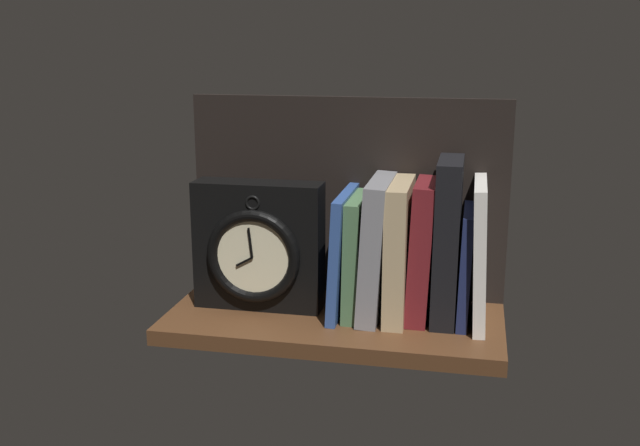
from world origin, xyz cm
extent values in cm
cube|color=#4C2D19|center=(0.00, 0.00, -1.25)|extent=(54.06, 24.50, 2.50)
cube|color=black|center=(0.00, 11.65, 17.10)|extent=(54.06, 1.20, 34.19)
cube|color=#2D4C8E|center=(0.89, 2.67, 9.93)|extent=(2.56, 16.76, 19.90)
cube|color=#476B44|center=(3.21, 2.67, 9.62)|extent=(2.76, 14.26, 19.28)
cube|color=gray|center=(6.38, 2.67, 11.07)|extent=(4.41, 16.33, 22.29)
cube|color=tan|center=(10.00, 2.67, 10.91)|extent=(3.39, 15.95, 21.83)
cube|color=maroon|center=(13.65, 2.67, 11.03)|extent=(4.14, 12.59, 22.17)
cube|color=black|center=(17.50, 2.67, 12.85)|extent=(3.94, 13.23, 25.72)
cube|color=#192147|center=(20.52, 2.67, 9.00)|extent=(2.02, 13.23, 18.03)
cube|color=silver|center=(22.59, 2.67, 11.19)|extent=(2.72, 16.26, 22.44)
cube|color=black|center=(-12.97, 1.89, 10.55)|extent=(21.11, 5.98, 21.11)
torus|color=black|center=(-12.97, -1.50, 9.56)|extent=(15.54, 1.91, 15.54)
cylinder|color=beige|center=(-12.97, -1.50, 9.56)|extent=(12.54, 0.60, 12.54)
cube|color=black|center=(-14.31, -2.00, 8.81)|extent=(2.83, 0.30, 1.75)
cube|color=black|center=(-13.22, -2.00, 12.00)|extent=(0.81, 0.30, 4.91)
torus|color=black|center=(-12.97, -1.10, 18.32)|extent=(2.44, 0.44, 2.44)
camera|label=1|loc=(21.00, -110.25, 43.77)|focal=41.44mm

